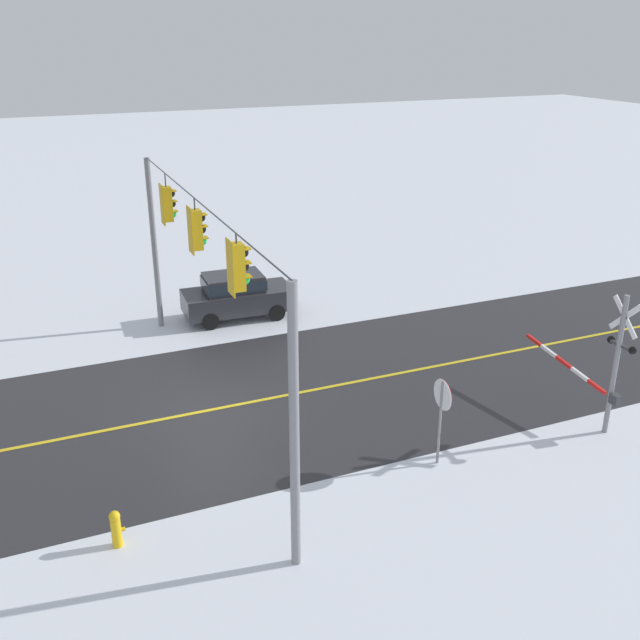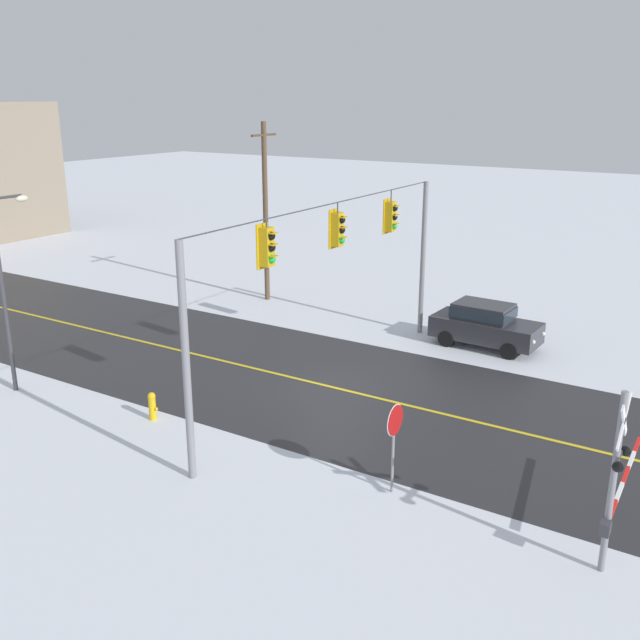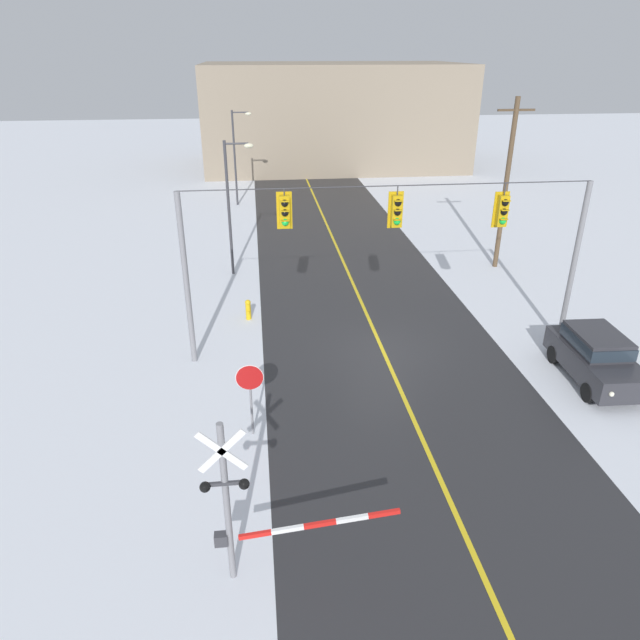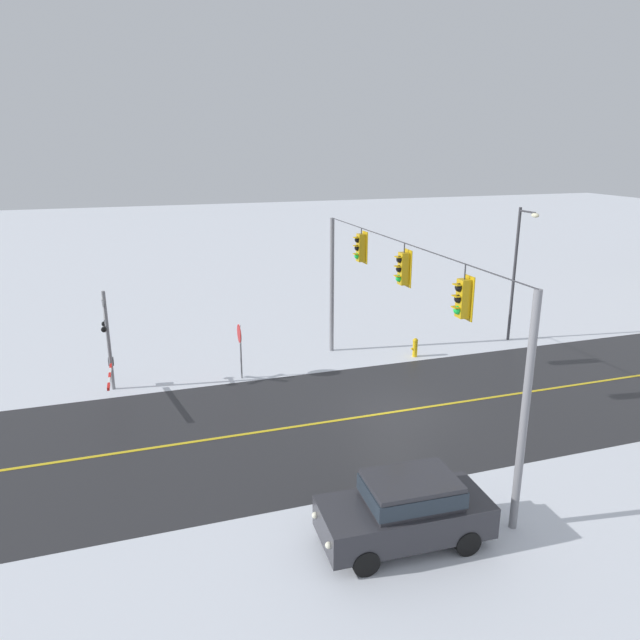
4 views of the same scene
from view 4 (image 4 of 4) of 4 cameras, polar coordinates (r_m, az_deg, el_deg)
name	(u,v)px [view 4 (image 4 of 4)]	position (r m, az deg, el deg)	size (l,w,h in m)	color
ground_plane	(395,412)	(21.70, 7.28, -8.86)	(160.00, 160.00, 0.00)	silver
road_asphalt	(534,391)	(24.70, 20.06, -6.52)	(9.00, 80.00, 0.01)	#28282B
lane_centre_line	(534,391)	(24.69, 20.07, -6.51)	(0.14, 72.00, 0.01)	gold
signal_span	(400,299)	(20.14, 7.81, 2.03)	(14.20, 0.47, 6.22)	gray
stop_sign	(240,339)	(24.09, -7.80, -1.85)	(0.80, 0.09, 2.35)	gray
railroad_crossing	(108,344)	(23.86, -19.91, -2.18)	(4.10, 0.31, 4.00)	gray
parked_car_charcoal	(407,508)	(14.90, 8.41, -17.61)	(1.95, 4.26, 1.74)	#2D2D33
streetlamp_near	(518,263)	(29.55, 18.68, 5.29)	(1.39, 0.28, 6.50)	#38383D
fire_hydrant	(415,347)	(27.08, 9.22, -2.59)	(0.24, 0.31, 0.88)	gold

